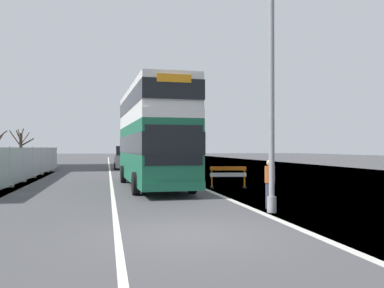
{
  "coord_description": "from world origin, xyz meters",
  "views": [
    {
      "loc": [
        -1.93,
        -9.63,
        2.04
      ],
      "look_at": [
        1.59,
        7.51,
        2.2
      ],
      "focal_mm": 38.71,
      "sensor_mm": 36.0,
      "label": 1
    }
  ],
  "objects_px": {
    "lamppost_foreground": "(272,91)",
    "car_receding_mid": "(131,157)",
    "car_receding_far": "(129,156)",
    "car_oncoming_near": "(125,159)",
    "pedestrian_at_kerb": "(270,184)",
    "car_far_side": "(121,154)",
    "double_decker_bus": "(152,135)",
    "roadworks_barrier": "(228,174)"
  },
  "relations": [
    {
      "from": "car_oncoming_near",
      "to": "car_receding_far",
      "type": "xyz_separation_m",
      "value": [
        1.0,
        13.27,
        0.07
      ]
    },
    {
      "from": "car_receding_mid",
      "to": "double_decker_bus",
      "type": "bearing_deg",
      "value": -90.68
    },
    {
      "from": "lamppost_foreground",
      "to": "car_oncoming_near",
      "type": "xyz_separation_m",
      "value": [
        -3.37,
        27.92,
        -2.88
      ]
    },
    {
      "from": "roadworks_barrier",
      "to": "car_far_side",
      "type": "bearing_deg",
      "value": 95.4
    },
    {
      "from": "car_receding_mid",
      "to": "car_receding_far",
      "type": "distance_m",
      "value": 6.59
    },
    {
      "from": "car_oncoming_near",
      "to": "pedestrian_at_kerb",
      "type": "height_order",
      "value": "car_oncoming_near"
    },
    {
      "from": "lamppost_foreground",
      "to": "car_far_side",
      "type": "relative_size",
      "value": 2.05
    },
    {
      "from": "double_decker_bus",
      "to": "pedestrian_at_kerb",
      "type": "height_order",
      "value": "double_decker_bus"
    },
    {
      "from": "lamppost_foreground",
      "to": "roadworks_barrier",
      "type": "distance_m",
      "value": 8.51
    },
    {
      "from": "car_receding_far",
      "to": "pedestrian_at_kerb",
      "type": "relative_size",
      "value": 2.42
    },
    {
      "from": "roadworks_barrier",
      "to": "car_receding_mid",
      "type": "xyz_separation_m",
      "value": [
        -3.39,
        26.74,
        0.34
      ]
    },
    {
      "from": "car_receding_mid",
      "to": "roadworks_barrier",
      "type": "bearing_deg",
      "value": -82.77
    },
    {
      "from": "car_oncoming_near",
      "to": "car_receding_far",
      "type": "distance_m",
      "value": 13.3
    },
    {
      "from": "roadworks_barrier",
      "to": "car_far_side",
      "type": "distance_m",
      "value": 41.99
    },
    {
      "from": "car_oncoming_near",
      "to": "car_receding_far",
      "type": "bearing_deg",
      "value": 85.69
    },
    {
      "from": "lamppost_foreground",
      "to": "car_oncoming_near",
      "type": "height_order",
      "value": "lamppost_foreground"
    },
    {
      "from": "car_oncoming_near",
      "to": "car_far_side",
      "type": "xyz_separation_m",
      "value": [
        0.34,
        21.74,
        0.13
      ]
    },
    {
      "from": "lamppost_foreground",
      "to": "pedestrian_at_kerb",
      "type": "height_order",
      "value": "lamppost_foreground"
    },
    {
      "from": "roadworks_barrier",
      "to": "car_receding_mid",
      "type": "bearing_deg",
      "value": 97.23
    },
    {
      "from": "car_receding_far",
      "to": "car_far_side",
      "type": "distance_m",
      "value": 8.5
    },
    {
      "from": "roadworks_barrier",
      "to": "pedestrian_at_kerb",
      "type": "xyz_separation_m",
      "value": [
        -0.67,
        -7.1,
        0.13
      ]
    },
    {
      "from": "car_receding_far",
      "to": "car_far_side",
      "type": "relative_size",
      "value": 1.01
    },
    {
      "from": "car_oncoming_near",
      "to": "car_far_side",
      "type": "distance_m",
      "value": 21.74
    },
    {
      "from": "car_oncoming_near",
      "to": "car_far_side",
      "type": "relative_size",
      "value": 1.05
    },
    {
      "from": "roadworks_barrier",
      "to": "car_receding_far",
      "type": "height_order",
      "value": "car_receding_far"
    },
    {
      "from": "car_receding_far",
      "to": "pedestrian_at_kerb",
      "type": "distance_m",
      "value": 40.51
    },
    {
      "from": "lamppost_foreground",
      "to": "car_receding_mid",
      "type": "relative_size",
      "value": 2.08
    },
    {
      "from": "double_decker_bus",
      "to": "car_far_side",
      "type": "distance_m",
      "value": 40.49
    },
    {
      "from": "car_far_side",
      "to": "double_decker_bus",
      "type": "bearing_deg",
      "value": -89.64
    },
    {
      "from": "lamppost_foreground",
      "to": "double_decker_bus",
      "type": "bearing_deg",
      "value": 106.78
    },
    {
      "from": "lamppost_foreground",
      "to": "car_oncoming_near",
      "type": "relative_size",
      "value": 1.95
    },
    {
      "from": "pedestrian_at_kerb",
      "to": "car_far_side",
      "type": "bearing_deg",
      "value": 93.84
    },
    {
      "from": "car_receding_mid",
      "to": "pedestrian_at_kerb",
      "type": "bearing_deg",
      "value": -85.41
    },
    {
      "from": "pedestrian_at_kerb",
      "to": "car_receding_mid",
      "type": "bearing_deg",
      "value": 94.59
    },
    {
      "from": "roadworks_barrier",
      "to": "pedestrian_at_kerb",
      "type": "height_order",
      "value": "pedestrian_at_kerb"
    },
    {
      "from": "pedestrian_at_kerb",
      "to": "double_decker_bus",
      "type": "bearing_deg",
      "value": 109.68
    },
    {
      "from": "lamppost_foreground",
      "to": "car_receding_mid",
      "type": "xyz_separation_m",
      "value": [
        -2.47,
        34.6,
        -2.79
      ]
    },
    {
      "from": "double_decker_bus",
      "to": "lamppost_foreground",
      "type": "height_order",
      "value": "lamppost_foreground"
    },
    {
      "from": "lamppost_foreground",
      "to": "car_far_side",
      "type": "distance_m",
      "value": 49.83
    },
    {
      "from": "car_oncoming_near",
      "to": "car_far_side",
      "type": "bearing_deg",
      "value": 89.1
    },
    {
      "from": "car_receding_mid",
      "to": "pedestrian_at_kerb",
      "type": "height_order",
      "value": "car_receding_mid"
    },
    {
      "from": "car_receding_far",
      "to": "pedestrian_at_kerb",
      "type": "bearing_deg",
      "value": -86.29
    }
  ]
}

